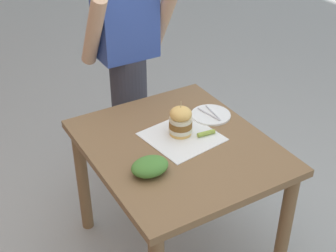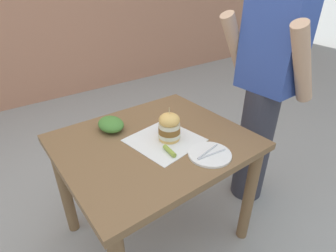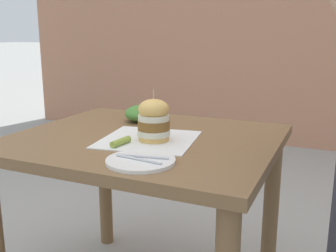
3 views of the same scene
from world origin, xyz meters
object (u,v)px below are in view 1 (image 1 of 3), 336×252
object	(u,v)px
patio_table	(178,164)
diner_across_table	(128,59)
side_plate_with_forks	(211,115)
pickle_spear	(206,133)
sandwich	(181,121)
side_salad	(150,166)

from	to	relation	value
patio_table	diner_across_table	xyz separation A→B (m)	(0.12, 0.81, 0.25)
side_plate_with_forks	patio_table	bearing A→B (deg)	-155.01
patio_table	pickle_spear	world-z (taller)	pickle_spear
pickle_spear	side_plate_with_forks	size ratio (longest dim) A/B	0.44
patio_table	sandwich	world-z (taller)	sandwich
sandwich	patio_table	bearing A→B (deg)	-129.74
pickle_spear	side_plate_with_forks	bearing A→B (deg)	48.40
pickle_spear	side_plate_with_forks	xyz separation A→B (m)	(0.14, 0.15, -0.01)
sandwich	diner_across_table	distance (m)	0.75
patio_table	sandwich	bearing A→B (deg)	50.26
diner_across_table	side_salad	bearing A→B (deg)	-110.59
side_salad	diner_across_table	size ratio (longest dim) A/B	0.11
side_salad	diner_across_table	xyz separation A→B (m)	(0.36, 0.95, 0.09)
pickle_spear	diner_across_table	xyz separation A→B (m)	(-0.04, 0.83, 0.11)
side_plate_with_forks	diner_across_table	distance (m)	0.71
sandwich	pickle_spear	world-z (taller)	sandwich
side_salad	diner_across_table	distance (m)	1.02
patio_table	side_salad	size ratio (longest dim) A/B	5.65
pickle_spear	diner_across_table	bearing A→B (deg)	92.83
pickle_spear	diner_across_table	world-z (taller)	diner_across_table
patio_table	side_salad	distance (m)	0.32
patio_table	side_plate_with_forks	bearing A→B (deg)	24.99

